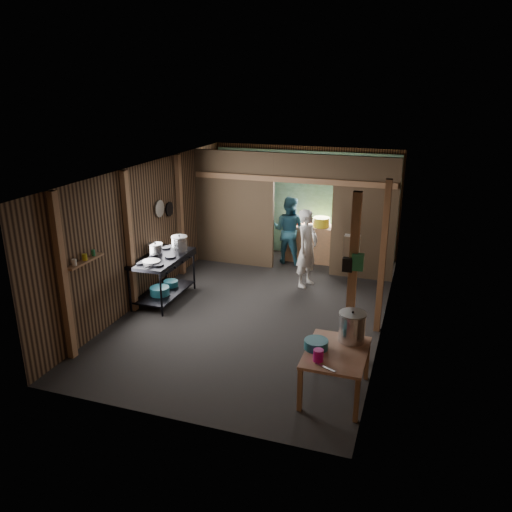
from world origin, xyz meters
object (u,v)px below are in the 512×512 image
(cook, at_px, (307,248))
(yellow_tub, at_px, (321,222))
(stock_pot, at_px, (352,328))
(stove_pot_large, at_px, (180,244))
(pink_bucket, at_px, (318,355))
(gas_range, at_px, (163,278))
(prep_table, at_px, (335,373))

(cook, bearing_deg, yellow_tub, 18.62)
(stock_pot, relative_size, yellow_tub, 1.14)
(stove_pot_large, relative_size, pink_bucket, 2.03)
(stove_pot_large, height_order, cook, cook)
(gas_range, distance_m, pink_bucket, 4.28)
(prep_table, bearing_deg, stock_pot, 68.07)
(pink_bucket, xyz_separation_m, yellow_tub, (-1.12, 5.56, 0.23))
(gas_range, bearing_deg, pink_bucket, -34.31)
(prep_table, xyz_separation_m, pink_bucket, (-0.18, -0.32, 0.40))
(prep_table, distance_m, stove_pot_large, 4.39)
(cook, bearing_deg, pink_bucket, -147.50)
(prep_table, height_order, stock_pot, stock_pot)
(stock_pot, relative_size, pink_bucket, 2.79)
(pink_bucket, height_order, yellow_tub, yellow_tub)
(stock_pot, height_order, pink_bucket, stock_pot)
(gas_range, relative_size, prep_table, 1.36)
(yellow_tub, distance_m, cook, 1.56)
(prep_table, distance_m, cook, 3.93)
(cook, bearing_deg, stock_pot, -139.85)
(stock_pot, relative_size, cook, 0.27)
(stock_pot, height_order, cook, cook)
(stock_pot, xyz_separation_m, cook, (-1.41, 3.34, -0.05))
(stock_pot, bearing_deg, yellow_tub, 106.42)
(prep_table, relative_size, stock_pot, 2.49)
(yellow_tub, height_order, cook, cook)
(gas_range, height_order, pink_bucket, gas_range)
(gas_range, relative_size, stove_pot_large, 4.63)
(stove_pot_large, xyz_separation_m, yellow_tub, (2.24, 2.74, -0.07))
(stove_pot_large, distance_m, pink_bucket, 4.40)
(gas_range, bearing_deg, prep_table, -29.43)
(stove_pot_large, height_order, pink_bucket, stove_pot_large)
(stove_pot_large, relative_size, yellow_tub, 0.83)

